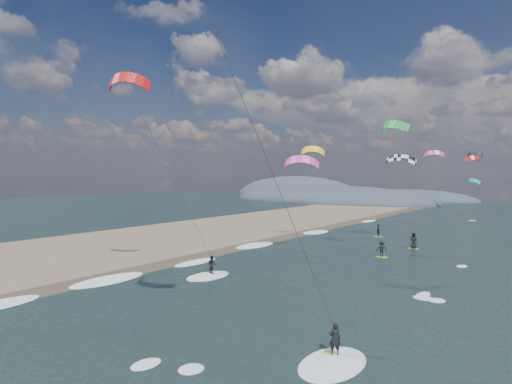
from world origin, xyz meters
The scene contains 9 objects.
ground centered at (0.00, 0.00, 0.00)m, with size 260.00×260.00×0.00m, color black.
sand_strip centered at (-24.00, 10.00, 0.00)m, with size 26.00×240.00×0.00m, color brown.
wet_sand_strip centered at (-12.00, 10.00, 0.00)m, with size 3.00×240.00×0.00m, color #382D23.
coastal_hills centered at (-44.84, 107.86, 0.00)m, with size 80.00×41.00×15.00m.
kitesurfer_near_a centered at (6.49, -0.93, 13.80)m, with size 7.43×8.18×18.62m.
kitesurfer_near_b centered at (-8.19, 8.29, 10.50)m, with size 6.89×8.69×16.56m.
far_kitesurfers centered at (2.52, 32.64, 0.86)m, with size 7.63×14.18×1.82m.
bg_kite_field centered at (-0.55, 53.91, 11.16)m, with size 13.59×71.25×7.67m.
shoreline_surf centered at (-10.80, 14.75, 0.00)m, with size 2.40×79.40×0.11m.
Camera 1 is at (18.12, -13.83, 8.41)m, focal length 30.00 mm.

